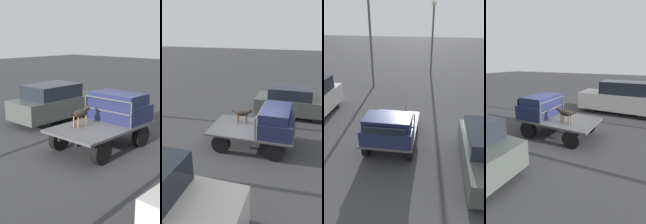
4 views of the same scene
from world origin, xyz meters
TOP-DOWN VIEW (x-y plane):
  - ground_plane at (0.00, 0.00)m, footprint 80.00×80.00m
  - flatbed_truck at (0.00, 0.00)m, footprint 3.44×2.10m
  - truck_cab at (1.00, 0.00)m, footprint 1.28×1.98m
  - truck_headboard at (0.32, 0.00)m, footprint 0.04×1.98m
  - dog at (-0.51, 0.41)m, footprint 0.95×0.26m
  - parked_sedan at (1.38, 3.77)m, footprint 4.11×1.75m

SIDE VIEW (x-z plane):
  - ground_plane at x=0.00m, z-range 0.00..0.00m
  - flatbed_truck at x=0.00m, z-range 0.18..0.98m
  - parked_sedan at x=1.38m, z-range 0.00..1.66m
  - dog at x=-0.51m, z-range 0.89..1.57m
  - truck_cab at x=1.00m, z-range 0.77..1.75m
  - truck_headboard at x=0.32m, z-range 0.94..1.80m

